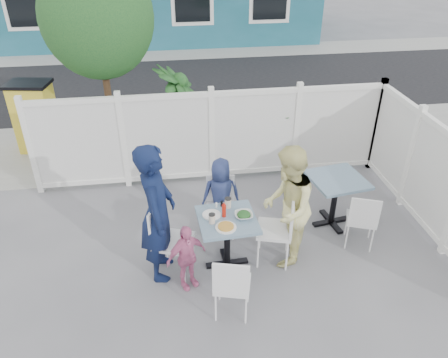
{
  "coord_description": "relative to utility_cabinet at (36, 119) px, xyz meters",
  "views": [
    {
      "loc": [
        -0.64,
        -4.15,
        4.0
      ],
      "look_at": [
        0.04,
        0.58,
        1.09
      ],
      "focal_mm": 35.0,
      "sensor_mm": 36.0,
      "label": 1
    }
  ],
  "objects": [
    {
      "name": "ground",
      "position": [
        3.1,
        -4.0,
        -0.65
      ],
      "size": [
        80.0,
        80.0,
        0.0
      ],
      "primitive_type": "plane",
      "color": "slate"
    },
    {
      "name": "near_sidewalk",
      "position": [
        3.1,
        -0.2,
        -0.65
      ],
      "size": [
        24.0,
        2.6,
        0.01
      ],
      "primitive_type": "cube",
      "color": "gray",
      "rests_on": "ground"
    },
    {
      "name": "street",
      "position": [
        3.1,
        3.5,
        -0.65
      ],
      "size": [
        24.0,
        5.0,
        0.01
      ],
      "primitive_type": "cube",
      "color": "black",
      "rests_on": "ground"
    },
    {
      "name": "far_sidewalk",
      "position": [
        3.1,
        6.6,
        -0.65
      ],
      "size": [
        24.0,
        1.6,
        0.01
      ],
      "primitive_type": "cube",
      "color": "gray",
      "rests_on": "ground"
    },
    {
      "name": "fence_back",
      "position": [
        3.2,
        -1.6,
        0.13
      ],
      "size": [
        5.86,
        0.08,
        1.6
      ],
      "color": "white",
      "rests_on": "ground"
    },
    {
      "name": "fence_right",
      "position": [
        6.1,
        -3.4,
        0.13
      ],
      "size": [
        0.08,
        3.66,
        1.6
      ],
      "rotation": [
        0.0,
        0.0,
        1.57
      ],
      "color": "white",
      "rests_on": "ground"
    },
    {
      "name": "tree",
      "position": [
        1.5,
        -0.7,
        1.94
      ],
      "size": [
        1.8,
        1.62,
        3.59
      ],
      "color": "#382316",
      "rests_on": "ground"
    },
    {
      "name": "utility_cabinet",
      "position": [
        0.0,
        0.0,
        0.0
      ],
      "size": [
        0.78,
        0.61,
        1.31
      ],
      "primitive_type": "cube",
      "rotation": [
        0.0,
        0.0,
        -0.17
      ],
      "color": "gold",
      "rests_on": "ground"
    },
    {
      "name": "potted_shrub_a",
      "position": [
        2.68,
        -0.9,
        0.25
      ],
      "size": [
        1.12,
        1.12,
        1.8
      ],
      "primitive_type": "imported",
      "rotation": [
        0.0,
        0.0,
        1.45
      ],
      "color": "#16431E",
      "rests_on": "ground"
    },
    {
      "name": "potted_shrub_b",
      "position": [
        4.78,
        -1.0,
        0.09
      ],
      "size": [
        1.64,
        1.52,
        1.48
      ],
      "primitive_type": "imported",
      "rotation": [
        0.0,
        0.0,
        0.33
      ],
      "color": "#16431E",
      "rests_on": "ground"
    },
    {
      "name": "main_table",
      "position": [
        3.12,
        -3.82,
        -0.07
      ],
      "size": [
        0.76,
        0.76,
        0.76
      ],
      "rotation": [
        0.0,
        0.0,
        0.06
      ],
      "color": "#476279",
      "rests_on": "ground"
    },
    {
      "name": "spare_table",
      "position": [
        4.82,
        -3.14,
        -0.05
      ],
      "size": [
        0.85,
        0.85,
        0.78
      ],
      "rotation": [
        0.0,
        0.0,
        0.15
      ],
      "color": "#476279",
      "rests_on": "ground"
    },
    {
      "name": "chair_left",
      "position": [
        2.36,
        -3.82,
        -0.07
      ],
      "size": [
        0.58,
        0.59,
        1.01
      ],
      "rotation": [
        0.0,
        0.0,
        -1.94
      ],
      "color": "white",
      "rests_on": "ground"
    },
    {
      "name": "chair_right",
      "position": [
        3.83,
        -3.82,
        -0.07
      ],
      "size": [
        0.55,
        0.56,
        1.01
      ],
      "rotation": [
        0.0,
        0.0,
        1.29
      ],
      "color": "white",
      "rests_on": "ground"
    },
    {
      "name": "chair_back",
      "position": [
        3.14,
        -3.07,
        -0.14
      ],
      "size": [
        0.44,
        0.43,
        0.88
      ],
      "rotation": [
        0.0,
        0.0,
        3.02
      ],
      "color": "white",
      "rests_on": "ground"
    },
    {
      "name": "chair_near",
      "position": [
        3.04,
        -4.69,
        -0.14
      ],
      "size": [
        0.49,
        0.48,
        0.88
      ],
      "rotation": [
        0.0,
        0.0,
        -0.26
      ],
      "color": "white",
      "rests_on": "ground"
    },
    {
      "name": "chair_spare",
      "position": [
        4.99,
        -3.71,
        -0.16
      ],
      "size": [
        0.5,
        0.49,
        0.85
      ],
      "rotation": [
        0.0,
        0.0,
        -0.37
      ],
      "color": "white",
      "rests_on": "ground"
    },
    {
      "name": "man",
      "position": [
        2.27,
        -3.81,
        0.26
      ],
      "size": [
        0.5,
        0.71,
        1.84
      ],
      "primitive_type": "imported",
      "rotation": [
        0.0,
        0.0,
        1.48
      ],
      "color": "#0E193C",
      "rests_on": "ground"
    },
    {
      "name": "woman",
      "position": [
        3.89,
        -3.79,
        0.17
      ],
      "size": [
        0.86,
        0.97,
        1.66
      ],
      "primitive_type": "imported",
      "rotation": [
        0.0,
        0.0,
        -1.92
      ],
      "color": "yellow",
      "rests_on": "ground"
    },
    {
      "name": "boy",
      "position": [
        3.16,
        -2.99,
        -0.09
      ],
      "size": [
        0.56,
        0.37,
        1.13
      ],
      "primitive_type": "imported",
      "rotation": [
        0.0,
        0.0,
        3.12
      ],
      "color": "navy",
      "rests_on": "ground"
    },
    {
      "name": "toddler",
      "position": [
        2.58,
        -4.12,
        -0.2
      ],
      "size": [
        0.57,
        0.43,
        0.91
      ],
      "primitive_type": "imported",
      "rotation": [
        0.0,
        0.0,
        0.46
      ],
      "color": "pink",
      "rests_on": "ground"
    },
    {
      "name": "plate_main",
      "position": [
        3.08,
        -4.01,
        0.11
      ],
      "size": [
        0.26,
        0.26,
        0.02
      ],
      "primitive_type": "cylinder",
      "color": "white",
      "rests_on": "main_table"
    },
    {
      "name": "plate_side",
      "position": [
        2.94,
        -3.73,
        0.11
      ],
      "size": [
        0.24,
        0.24,
        0.02
      ],
      "primitive_type": "cylinder",
      "color": "white",
      "rests_on": "main_table"
    },
    {
      "name": "salad_bowl",
      "position": [
        3.33,
        -3.83,
        0.13
      ],
      "size": [
        0.22,
        0.22,
        0.06
      ],
      "primitive_type": "imported",
      "color": "white",
      "rests_on": "main_table"
    },
    {
      "name": "coffee_cup_a",
      "position": [
        2.93,
        -3.88,
        0.16
      ],
      "size": [
        0.08,
        0.08,
        0.12
      ],
      "primitive_type": "cylinder",
      "color": "beige",
      "rests_on": "main_table"
    },
    {
      "name": "coffee_cup_b",
      "position": [
        3.17,
        -3.58,
        0.17
      ],
      "size": [
        0.08,
        0.08,
        0.13
      ],
      "primitive_type": "cylinder",
      "color": "beige",
      "rests_on": "main_table"
    },
    {
      "name": "ketchup_bottle",
      "position": [
        3.09,
        -3.77,
        0.19
      ],
      "size": [
        0.05,
        0.05,
        0.17
      ],
      "primitive_type": "cylinder",
      "color": "#B91B0C",
      "rests_on": "main_table"
    },
    {
      "name": "salt_shaker",
      "position": [
        3.02,
        -3.56,
        0.14
      ],
      "size": [
        0.03,
        0.03,
        0.06
      ],
      "primitive_type": "cylinder",
      "color": "white",
      "rests_on": "main_table"
    },
    {
      "name": "pepper_shaker",
      "position": [
        3.09,
        -3.55,
        0.14
      ],
      "size": [
        0.03,
        0.03,
        0.07
      ],
      "primitive_type": "cylinder",
      "color": "black",
      "rests_on": "main_table"
    }
  ]
}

